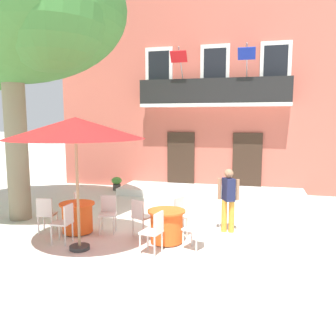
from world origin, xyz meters
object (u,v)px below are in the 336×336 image
at_px(cafe_chair_middle_0, 196,225).
at_px(cafe_table_middle, 167,226).
at_px(cafe_chair_middle_1, 183,213).
at_px(cafe_chair_middle_3, 154,230).
at_px(pedestrian_near_entrance, 228,197).
at_px(cafe_umbrella, 75,129).
at_px(cafe_table_near_tree, 77,217).
at_px(cafe_chair_middle_2, 141,215).
at_px(plane_tree, 7,17).
at_px(cafe_chair_near_tree_0, 108,211).
at_px(cafe_chair_near_tree_2, 46,213).
at_px(cafe_chair_near_tree_3, 65,221).
at_px(ground_planter_left, 117,183).
at_px(cafe_chair_near_tree_1, 80,205).

bearing_deg(cafe_chair_middle_0, cafe_table_middle, 162.84).
distance_m(cafe_chair_middle_1, cafe_chair_middle_3, 1.50).
bearing_deg(cafe_chair_middle_0, pedestrian_near_entrance, 67.46).
bearing_deg(pedestrian_near_entrance, cafe_umbrella, -146.09).
distance_m(cafe_chair_middle_3, cafe_umbrella, 2.66).
relative_size(cafe_table_near_tree, cafe_chair_middle_2, 0.95).
distance_m(plane_tree, cafe_chair_near_tree_0, 5.83).
bearing_deg(cafe_chair_middle_1, cafe_chair_middle_0, -61.94).
distance_m(cafe_chair_near_tree_2, cafe_umbrella, 2.58).
bearing_deg(cafe_chair_near_tree_3, cafe_chair_near_tree_0, 58.82).
distance_m(plane_tree, ground_planter_left, 6.93).
height_order(plane_tree, cafe_table_near_tree, plane_tree).
xyz_separation_m(cafe_chair_near_tree_0, cafe_table_middle, (1.61, -0.38, -0.14)).
xyz_separation_m(plane_tree, cafe_chair_middle_2, (3.90, -0.64, -4.97)).
bearing_deg(cafe_chair_near_tree_1, cafe_chair_middle_0, -17.31).
relative_size(cafe_chair_middle_0, cafe_chair_middle_1, 1.00).
relative_size(cafe_chair_near_tree_3, cafe_chair_middle_2, 1.00).
height_order(cafe_chair_middle_0, ground_planter_left, cafe_chair_middle_0).
relative_size(cafe_table_middle, cafe_chair_middle_1, 0.95).
height_order(cafe_chair_middle_0, cafe_chair_middle_1, same).
relative_size(cafe_table_near_tree, cafe_chair_near_tree_0, 0.95).
distance_m(cafe_table_near_tree, cafe_chair_middle_0, 3.06).
height_order(plane_tree, cafe_chair_near_tree_3, plane_tree).
height_order(cafe_chair_near_tree_3, ground_planter_left, cafe_chair_near_tree_3).
distance_m(cafe_chair_middle_2, cafe_chair_middle_3, 1.19).
bearing_deg(cafe_table_middle, cafe_chair_middle_0, -17.16).
bearing_deg(ground_planter_left, cafe_chair_middle_0, -52.96).
bearing_deg(pedestrian_near_entrance, cafe_chair_near_tree_0, -165.40).
xyz_separation_m(cafe_chair_middle_2, pedestrian_near_entrance, (1.99, 0.88, 0.37)).
distance_m(cafe_chair_near_tree_0, cafe_chair_middle_0, 2.41).
bearing_deg(cafe_chair_middle_1, cafe_chair_near_tree_0, -169.47).
bearing_deg(cafe_table_near_tree, cafe_chair_middle_0, -6.47).
xyz_separation_m(cafe_table_near_tree, pedestrian_near_entrance, (3.60, 1.01, 0.51)).
bearing_deg(pedestrian_near_entrance, cafe_chair_near_tree_3, -153.32).
height_order(cafe_chair_near_tree_1, cafe_chair_near_tree_2, same).
height_order(cafe_chair_middle_3, pedestrian_near_entrance, pedestrian_near_entrance).
bearing_deg(pedestrian_near_entrance, cafe_chair_near_tree_2, -163.85).
xyz_separation_m(plane_tree, cafe_chair_middle_0, (5.33, -1.12, -4.97)).
bearing_deg(cafe_table_near_tree, cafe_chair_middle_1, 13.30).
bearing_deg(cafe_chair_near_tree_2, ground_planter_left, 94.52).
bearing_deg(cafe_chair_near_tree_0, cafe_table_middle, -13.33).
distance_m(plane_tree, cafe_chair_middle_2, 6.36).
relative_size(cafe_chair_near_tree_3, cafe_umbrella, 0.31).
bearing_deg(cafe_chair_near_tree_2, cafe_table_middle, 2.16).
bearing_deg(pedestrian_near_entrance, plane_tree, -177.71).
relative_size(cafe_chair_near_tree_0, ground_planter_left, 1.71).
bearing_deg(pedestrian_near_entrance, cafe_table_near_tree, -164.29).
distance_m(cafe_chair_near_tree_2, cafe_chair_near_tree_3, 0.96).
distance_m(cafe_chair_near_tree_3, ground_planter_left, 6.08).
relative_size(plane_tree, pedestrian_near_entrance, 4.72).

